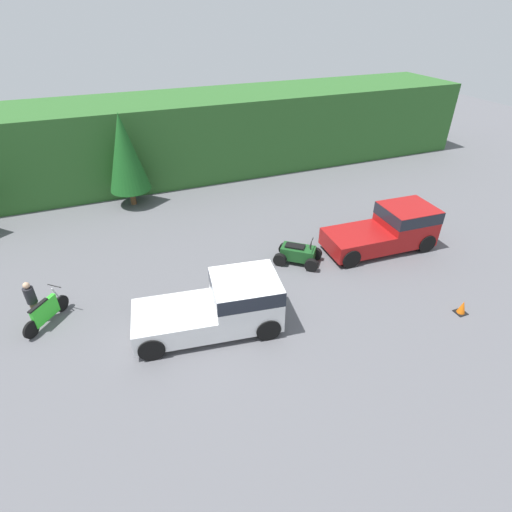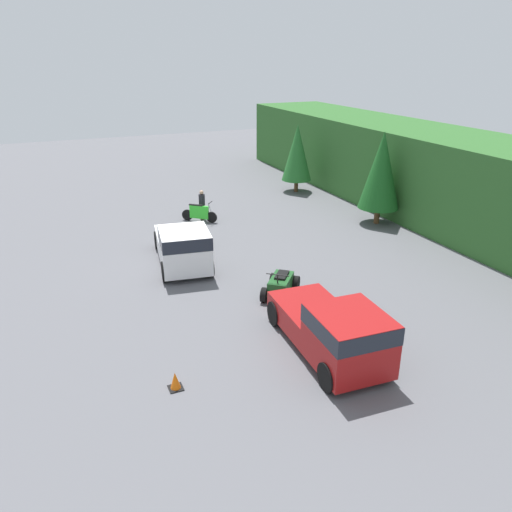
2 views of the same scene
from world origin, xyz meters
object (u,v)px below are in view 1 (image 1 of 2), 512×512
object	(u,v)px
rider_person	(32,300)
quad_atv	(298,254)
traffic_cone	(462,308)
pickup_truck_second	(224,304)
pickup_truck_red	(391,227)
dirt_bike	(46,312)

from	to	relation	value
rider_person	quad_atv	bearing A→B (deg)	-44.43
traffic_cone	pickup_truck_second	bearing A→B (deg)	162.90
quad_atv	rider_person	bearing A→B (deg)	-141.00
pickup_truck_red	pickup_truck_second	bearing A→B (deg)	-162.10
pickup_truck_red	traffic_cone	bearing A→B (deg)	-92.11
pickup_truck_red	rider_person	xyz separation A→B (m)	(-15.41, 0.47, -0.10)
dirt_bike	rider_person	distance (m)	0.64
pickup_truck_second	traffic_cone	xyz separation A→B (m)	(8.62, -2.65, -0.79)
rider_person	traffic_cone	xyz separation A→B (m)	(14.96, -5.54, -0.69)
pickup_truck_red	rider_person	bearing A→B (deg)	-178.81
dirt_bike	traffic_cone	bearing A→B (deg)	-69.52
pickup_truck_second	pickup_truck_red	bearing A→B (deg)	23.16
traffic_cone	pickup_truck_red	bearing A→B (deg)	84.95
rider_person	traffic_cone	world-z (taller)	rider_person
pickup_truck_red	traffic_cone	world-z (taller)	pickup_truck_red
pickup_truck_second	rider_person	size ratio (longest dim) A/B	3.09
pickup_truck_second	traffic_cone	distance (m)	9.05
pickup_truck_red	traffic_cone	xyz separation A→B (m)	(-0.45, -5.07, -0.79)
quad_atv	rider_person	world-z (taller)	rider_person
pickup_truck_second	quad_atv	bearing A→B (deg)	40.66
pickup_truck_red	traffic_cone	size ratio (longest dim) A/B	9.62
pickup_truck_red	dirt_bike	xyz separation A→B (m)	(-15.06, 0.18, -0.54)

